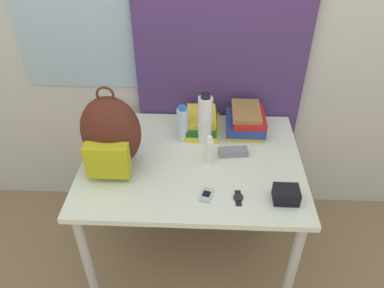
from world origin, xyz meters
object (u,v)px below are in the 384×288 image
(book_stack_left, at_px, (201,122))
(sunglasses_case, at_px, (233,152))
(sunscreen_bottle, at_px, (209,150))
(sports_bottle, at_px, (205,119))
(wristwatch, at_px, (238,198))
(backpack, at_px, (111,135))
(camera_pouch, at_px, (286,195))
(book_stack_center, at_px, (246,121))
(cell_phone, at_px, (206,195))
(water_bottle, at_px, (183,124))

(book_stack_left, distance_m, sunglasses_case, 0.29)
(sunscreen_bottle, distance_m, sunglasses_case, 0.15)
(sports_bottle, bearing_deg, wristwatch, -69.85)
(book_stack_left, height_order, sunscreen_bottle, sunscreen_bottle)
(backpack, distance_m, camera_pouch, 0.86)
(wristwatch, bearing_deg, book_stack_center, 82.70)
(book_stack_left, relative_size, camera_pouch, 2.49)
(sports_bottle, bearing_deg, cell_phone, -87.95)
(cell_phone, height_order, wristwatch, cell_phone)
(sunscreen_bottle, bearing_deg, book_stack_center, 54.65)
(cell_phone, distance_m, wristwatch, 0.14)
(cell_phone, height_order, sunglasses_case, sunglasses_case)
(sunscreen_bottle, bearing_deg, cell_phone, -92.21)
(book_stack_center, relative_size, cell_phone, 2.72)
(water_bottle, bearing_deg, camera_pouch, -42.35)
(water_bottle, bearing_deg, sports_bottle, -5.01)
(book_stack_center, distance_m, wristwatch, 0.55)
(water_bottle, relative_size, sports_bottle, 0.72)
(sunscreen_bottle, bearing_deg, sports_bottle, 97.96)
(backpack, height_order, water_bottle, backpack)
(sports_bottle, distance_m, camera_pouch, 0.58)
(book_stack_left, xyz_separation_m, wristwatch, (0.18, -0.55, -0.04))
(backpack, height_order, sports_bottle, backpack)
(sunscreen_bottle, relative_size, wristwatch, 1.60)
(book_stack_left, bearing_deg, sunscreen_bottle, -80.92)
(book_stack_left, relative_size, book_stack_center, 1.11)
(book_stack_center, height_order, wristwatch, book_stack_center)
(sports_bottle, relative_size, wristwatch, 2.97)
(book_stack_center, xyz_separation_m, water_bottle, (-0.35, -0.10, 0.04))
(water_bottle, distance_m, sports_bottle, 0.13)
(book_stack_left, bearing_deg, water_bottle, -132.76)
(water_bottle, bearing_deg, cell_phone, -72.92)
(sunscreen_bottle, relative_size, camera_pouch, 1.37)
(backpack, distance_m, sports_bottle, 0.50)
(water_bottle, height_order, sunscreen_bottle, water_bottle)
(water_bottle, height_order, sports_bottle, sports_bottle)
(book_stack_center, xyz_separation_m, sunscreen_bottle, (-0.21, -0.29, 0.01))
(wristwatch, bearing_deg, water_bottle, 122.06)
(water_bottle, xyz_separation_m, sunglasses_case, (0.27, -0.13, -0.08))
(wristwatch, bearing_deg, sports_bottle, 110.15)
(sunglasses_case, height_order, wristwatch, sunglasses_case)
(backpack, bearing_deg, cell_phone, -24.39)
(cell_phone, xyz_separation_m, sunglasses_case, (0.13, 0.31, 0.01))
(sports_bottle, xyz_separation_m, camera_pouch, (0.37, -0.44, -0.11))
(backpack, height_order, sunglasses_case, backpack)
(water_bottle, bearing_deg, book_stack_center, 15.87)
(book_stack_center, height_order, cell_phone, book_stack_center)
(book_stack_center, distance_m, cell_phone, 0.58)
(sunscreen_bottle, bearing_deg, water_bottle, 127.37)
(water_bottle, relative_size, wristwatch, 2.15)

